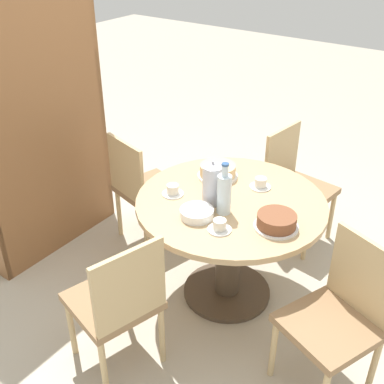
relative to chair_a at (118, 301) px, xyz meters
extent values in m
plane|color=#B2A893|center=(0.83, -0.17, -0.47)|extent=(14.00, 14.00, 0.00)
cylinder|color=#473828|center=(0.83, -0.17, -0.45)|extent=(0.57, 0.57, 0.03)
cylinder|color=#473828|center=(0.83, -0.17, -0.11)|extent=(0.16, 0.16, 0.66)
cylinder|color=tan|center=(0.83, -0.17, 0.24)|extent=(1.13, 1.13, 0.04)
cylinder|color=tan|center=(0.24, 0.18, -0.27)|extent=(0.03, 0.03, 0.40)
cylinder|color=tan|center=(-0.11, 0.28, -0.27)|extent=(0.03, 0.03, 0.40)
cylinder|color=tan|center=(0.14, -0.16, -0.27)|extent=(0.03, 0.03, 0.40)
cylinder|color=tan|center=(-0.21, -0.07, -0.27)|extent=(0.03, 0.03, 0.40)
cube|color=#93704C|center=(0.02, 0.06, -0.04)|extent=(0.52, 0.52, 0.04)
cube|color=tan|center=(-0.04, -0.13, 0.19)|extent=(0.39, 0.13, 0.42)
cylinder|color=tan|center=(0.41, -0.71, -0.27)|extent=(0.03, 0.03, 0.40)
cylinder|color=tan|center=(0.74, -0.85, -0.27)|extent=(0.03, 0.03, 0.40)
cylinder|color=tan|center=(0.61, -1.18, -0.27)|extent=(0.03, 0.03, 0.40)
cube|color=#93704C|center=(0.51, -0.94, -0.04)|extent=(0.55, 0.55, 0.04)
cube|color=tan|center=(0.69, -1.02, 0.19)|extent=(0.17, 0.38, 0.42)
cylinder|color=tan|center=(1.46, -0.43, -0.27)|extent=(0.03, 0.03, 0.40)
cylinder|color=tan|center=(1.81, -0.48, -0.27)|extent=(0.03, 0.03, 0.40)
cylinder|color=tan|center=(1.50, -0.07, -0.27)|extent=(0.03, 0.03, 0.40)
cylinder|color=tan|center=(1.86, -0.12, -0.27)|extent=(0.03, 0.03, 0.40)
cube|color=#93704C|center=(1.66, -0.28, -0.04)|extent=(0.47, 0.47, 0.04)
cube|color=tan|center=(1.68, -0.08, 0.19)|extent=(0.40, 0.08, 0.42)
cylinder|color=tan|center=(1.17, 0.43, -0.27)|extent=(0.03, 0.03, 0.40)
cylinder|color=tan|center=(1.26, 0.77, -0.27)|extent=(0.03, 0.03, 0.40)
cylinder|color=tan|center=(0.82, 0.52, -0.27)|extent=(0.03, 0.03, 0.40)
cylinder|color=tan|center=(0.91, 0.87, -0.27)|extent=(0.03, 0.03, 0.40)
cube|color=#93704C|center=(1.04, 0.65, -0.04)|extent=(0.51, 0.51, 0.04)
cube|color=tan|center=(0.85, 0.70, 0.19)|extent=(0.13, 0.39, 0.42)
cube|color=brown|center=(1.08, 1.26, 0.47)|extent=(0.04, 0.28, 1.88)
cube|color=brown|center=(0.57, 1.13, 0.47)|extent=(1.05, 0.02, 1.88)
cube|color=brown|center=(0.57, 1.26, -0.45)|extent=(0.98, 0.27, 0.04)
cube|color=brown|center=(0.57, 1.26, 0.00)|extent=(0.98, 0.27, 0.04)
cube|color=brown|center=(0.57, 1.26, 0.47)|extent=(0.98, 0.27, 0.04)
cube|color=brown|center=(0.57, 1.26, 0.94)|extent=(0.98, 0.27, 0.04)
cube|color=teal|center=(0.85, 1.24, -0.27)|extent=(0.42, 0.21, 0.33)
cube|color=teal|center=(0.30, 1.24, -0.24)|extent=(0.42, 0.21, 0.38)
cube|color=beige|center=(0.85, 1.24, 0.17)|extent=(0.43, 0.21, 0.31)
cube|color=orange|center=(0.30, 1.24, 0.18)|extent=(0.43, 0.21, 0.32)
cube|color=#28703D|center=(0.87, 1.24, 0.68)|extent=(0.38, 0.21, 0.38)
cube|color=#234793|center=(0.86, 1.24, 1.15)|extent=(0.41, 0.21, 0.37)
cylinder|color=silver|center=(0.74, -0.09, 0.38)|extent=(0.12, 0.12, 0.24)
cone|color=silver|center=(0.74, -0.09, 0.51)|extent=(0.10, 0.10, 0.02)
sphere|color=silver|center=(0.74, -0.09, 0.53)|extent=(0.02, 0.02, 0.02)
cylinder|color=silver|center=(0.69, -0.20, 0.38)|extent=(0.08, 0.08, 0.23)
cylinder|color=silver|center=(0.69, -0.20, 0.53)|extent=(0.04, 0.04, 0.07)
cylinder|color=#2D5184|center=(0.69, -0.20, 0.57)|extent=(0.04, 0.04, 0.01)
cylinder|color=white|center=(1.02, 0.06, 0.27)|extent=(0.26, 0.26, 0.01)
cylinder|color=#DBB784|center=(1.02, 0.06, 0.31)|extent=(0.23, 0.23, 0.07)
cylinder|color=white|center=(0.73, -0.51, 0.27)|extent=(0.24, 0.24, 0.01)
cylinder|color=brown|center=(0.73, -0.51, 0.31)|extent=(0.21, 0.21, 0.07)
cylinder|color=silver|center=(0.68, 0.15, 0.26)|extent=(0.13, 0.13, 0.01)
cylinder|color=silver|center=(0.68, 0.15, 0.30)|extent=(0.07, 0.07, 0.06)
cylinder|color=silver|center=(1.06, -0.23, 0.26)|extent=(0.13, 0.13, 0.01)
cylinder|color=silver|center=(1.06, -0.23, 0.30)|extent=(0.07, 0.07, 0.06)
cylinder|color=silver|center=(0.53, -0.28, 0.26)|extent=(0.13, 0.13, 0.01)
cylinder|color=silver|center=(0.53, -0.28, 0.30)|extent=(0.07, 0.07, 0.06)
cylinder|color=white|center=(0.56, -0.10, 0.26)|extent=(0.19, 0.19, 0.01)
cylinder|color=white|center=(0.56, -0.10, 0.27)|extent=(0.19, 0.19, 0.01)
cylinder|color=white|center=(0.56, -0.10, 0.28)|extent=(0.19, 0.19, 0.01)
cylinder|color=white|center=(0.56, -0.10, 0.29)|extent=(0.19, 0.19, 0.01)
cylinder|color=white|center=(0.56, -0.10, 0.30)|extent=(0.19, 0.19, 0.01)
camera|label=1|loc=(-1.28, -1.39, 1.75)|focal=45.00mm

